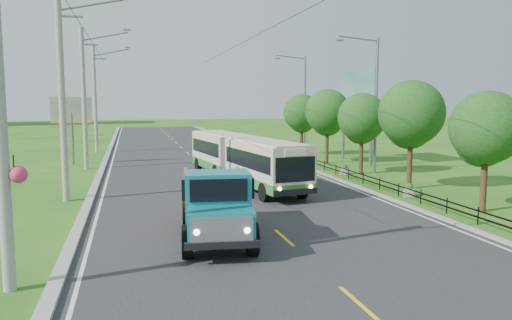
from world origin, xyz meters
name	(u,v)px	position (x,y,z in m)	size (l,w,h in m)	color
ground	(284,238)	(0.00, 0.00, 0.00)	(240.00, 240.00, 0.00)	#1F5D16
road	(203,167)	(0.00, 20.00, 0.01)	(14.00, 120.00, 0.02)	#28282B
curb_left	(102,169)	(-7.20, 20.00, 0.07)	(0.40, 120.00, 0.15)	#9E9E99
curb_right	(295,163)	(7.15, 20.00, 0.05)	(0.30, 120.00, 0.10)	#9E9E99
edge_line_left	(110,170)	(-6.65, 20.00, 0.02)	(0.12, 120.00, 0.00)	silver
edge_line_right	(289,164)	(6.65, 20.00, 0.02)	(0.12, 120.00, 0.00)	silver
centre_dash	(284,237)	(0.00, 0.00, 0.02)	(0.12, 2.20, 0.00)	yellow
railing_right	(336,170)	(8.00, 14.00, 0.30)	(0.04, 40.00, 0.60)	black
pole_nearest	(1,97)	(-8.24, -3.00, 4.94)	(3.51, 0.44, 10.00)	gray
pole_near	(63,96)	(-8.26, 9.00, 5.09)	(3.51, 0.32, 10.00)	gray
pole_mid	(84,98)	(-8.26, 21.00, 5.09)	(3.51, 0.32, 10.00)	gray
pole_far	(95,99)	(-8.26, 33.00, 5.09)	(3.51, 0.32, 10.00)	gray
tree_second	(485,132)	(9.86, 2.14, 3.52)	(3.18, 3.26, 5.30)	#382314
tree_third	(411,117)	(9.86, 8.14, 3.99)	(3.60, 3.62, 6.00)	#382314
tree_fourth	(362,120)	(9.86, 14.14, 3.59)	(3.24, 3.31, 5.40)	#382314
tree_fifth	(327,114)	(9.86, 20.14, 3.85)	(3.48, 3.52, 5.80)	#382314
tree_back	(302,115)	(9.86, 26.14, 3.65)	(3.30, 3.36, 5.50)	#382314
streetlight_mid	(374,100)	(10.64, 14.00, 4.90)	(3.02, 0.20, 9.07)	slate
streetlight_far	(303,101)	(10.64, 28.00, 4.90)	(3.02, 0.20, 9.07)	slate
planter_near	(409,191)	(8.60, 6.00, 0.29)	(0.64, 0.64, 0.67)	silver
planter_mid	(344,170)	(8.60, 14.00, 0.29)	(0.64, 0.64, 0.67)	silver
planter_far	(304,157)	(8.60, 22.00, 0.29)	(0.64, 0.64, 0.67)	silver
billboard_left	(71,114)	(-9.50, 24.00, 3.87)	(3.00, 0.20, 5.20)	slate
billboard_right	(357,95)	(12.30, 20.00, 5.34)	(0.24, 6.00, 7.30)	slate
bus	(242,156)	(1.20, 12.20, 1.63)	(4.23, 14.19, 2.71)	#2F762F
dump_truck	(216,199)	(-2.35, 0.48, 1.42)	(2.89, 6.17, 2.51)	#157881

